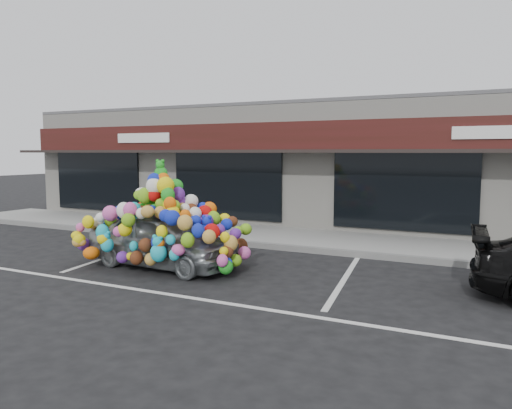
% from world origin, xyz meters
% --- Properties ---
extents(ground, '(90.00, 90.00, 0.00)m').
position_xyz_m(ground, '(0.00, 0.00, 0.00)').
color(ground, black).
rests_on(ground, ground).
extents(shop_building, '(24.00, 7.20, 4.31)m').
position_xyz_m(shop_building, '(0.00, 8.44, 2.16)').
color(shop_building, silver).
rests_on(shop_building, ground).
extents(sidewalk, '(26.00, 3.00, 0.15)m').
position_xyz_m(sidewalk, '(0.00, 4.00, 0.07)').
color(sidewalk, gray).
rests_on(sidewalk, ground).
extents(kerb, '(26.00, 0.18, 0.16)m').
position_xyz_m(kerb, '(0.00, 2.50, 0.07)').
color(kerb, slate).
rests_on(kerb, ground).
extents(parking_stripe_left, '(0.73, 4.37, 0.01)m').
position_xyz_m(parking_stripe_left, '(-3.20, 0.20, 0.00)').
color(parking_stripe_left, silver).
rests_on(parking_stripe_left, ground).
extents(parking_stripe_mid, '(0.73, 4.37, 0.01)m').
position_xyz_m(parking_stripe_mid, '(2.80, 0.20, 0.00)').
color(parking_stripe_mid, silver).
rests_on(parking_stripe_mid, ground).
extents(lane_line, '(14.00, 0.12, 0.01)m').
position_xyz_m(lane_line, '(2.00, -2.30, 0.00)').
color(lane_line, silver).
rests_on(lane_line, ground).
extents(toy_car, '(2.73, 4.13, 2.32)m').
position_xyz_m(toy_car, '(-1.24, -0.53, 0.79)').
color(toy_car, '#9FA4A9').
rests_on(toy_car, ground).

